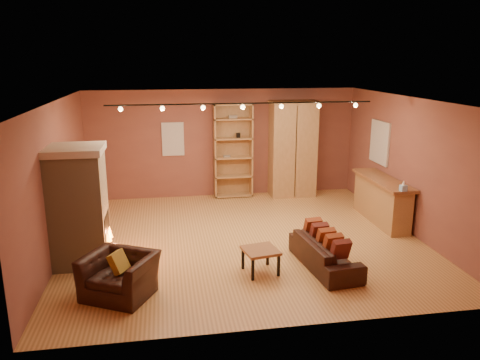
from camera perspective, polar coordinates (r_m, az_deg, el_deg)
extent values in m
plane|color=#AE773D|center=(9.57, 0.52, -7.22)|extent=(7.00, 7.00, 0.00)
plane|color=brown|center=(8.92, 0.56, 9.71)|extent=(7.00, 7.00, 0.00)
cube|color=brown|center=(12.29, -2.07, 4.49)|extent=(7.00, 0.02, 2.80)
cube|color=brown|center=(9.23, -21.40, 0.04)|extent=(0.02, 6.50, 2.80)
cube|color=brown|center=(10.32, 20.06, 1.64)|extent=(0.02, 6.50, 2.80)
cube|color=tan|center=(8.68, -19.03, -3.38)|extent=(0.90, 0.90, 2.00)
cube|color=beige|center=(8.43, -19.63, 3.49)|extent=(0.98, 0.98, 0.12)
cube|color=black|center=(8.75, -16.16, -5.79)|extent=(0.10, 0.65, 0.55)
cone|color=orange|center=(8.78, -15.71, -6.51)|extent=(0.10, 0.10, 0.22)
cube|color=silver|center=(12.15, -8.18, 4.96)|extent=(0.56, 0.04, 0.86)
cube|color=tan|center=(12.34, -0.97, 3.71)|extent=(1.00, 0.04, 2.45)
cube|color=tan|center=(12.11, -3.11, 3.48)|extent=(0.04, 0.39, 2.45)
cube|color=tan|center=(12.24, 1.38, 3.63)|extent=(0.04, 0.39, 2.45)
cube|color=gray|center=(12.17, -1.63, 2.91)|extent=(0.18, 0.12, 0.05)
cube|color=black|center=(12.11, -0.23, 5.49)|extent=(0.10, 0.10, 0.12)
cube|color=tan|center=(12.45, -0.83, -1.80)|extent=(1.00, 0.39, 0.04)
cube|color=tan|center=(12.31, -0.84, 0.50)|extent=(1.00, 0.39, 0.03)
cube|color=tan|center=(12.20, -0.85, 2.79)|extent=(1.00, 0.39, 0.04)
cube|color=tan|center=(12.11, -0.85, 5.11)|extent=(1.00, 0.39, 0.04)
cube|color=tan|center=(12.03, -0.86, 7.46)|extent=(1.00, 0.39, 0.04)
cube|color=tan|center=(11.99, -0.87, 9.21)|extent=(1.00, 0.39, 0.04)
cube|color=tan|center=(12.37, 6.43, 3.66)|extent=(1.17, 0.64, 2.45)
cube|color=#935B35|center=(12.07, 6.83, 3.37)|extent=(0.02, 0.01, 2.35)
cube|color=tan|center=(12.19, 6.60, 9.46)|extent=(1.23, 0.70, 0.06)
cube|color=#AF8250|center=(10.89, 16.85, -2.54)|extent=(0.44, 1.95, 0.93)
cube|color=#935B35|center=(10.76, 17.04, -0.01)|extent=(0.56, 2.07, 0.06)
cube|color=#94C2ED|center=(9.88, 19.28, -0.94)|extent=(0.13, 0.13, 0.12)
cone|color=white|center=(9.85, 19.34, -0.33)|extent=(0.08, 0.08, 0.10)
cube|color=silver|center=(11.48, 16.67, 4.42)|extent=(0.05, 0.90, 1.00)
imported|color=black|center=(8.39, 10.33, -8.26)|extent=(0.69, 1.77, 0.67)
cube|color=maroon|center=(7.85, 12.16, -8.26)|extent=(0.32, 0.26, 0.36)
cube|color=brown|center=(8.08, 11.25, -7.55)|extent=(0.32, 0.26, 0.36)
cube|color=brown|center=(8.30, 10.39, -6.87)|extent=(0.32, 0.26, 0.36)
cube|color=maroon|center=(8.53, 9.59, -6.23)|extent=(0.32, 0.26, 0.36)
cube|color=brown|center=(8.77, 8.82, -5.63)|extent=(0.32, 0.26, 0.36)
imported|color=black|center=(7.51, -14.53, -10.42)|extent=(1.21, 1.06, 0.89)
cube|color=#B0882D|center=(7.47, -14.59, -9.65)|extent=(0.35, 0.38, 0.34)
cube|color=#935B35|center=(8.03, 2.52, -8.58)|extent=(0.65, 0.65, 0.05)
cube|color=black|center=(7.87, 1.17, -10.79)|extent=(0.05, 0.05, 0.37)
cube|color=black|center=(7.96, 4.52, -10.53)|extent=(0.05, 0.05, 0.37)
cube|color=black|center=(8.29, 0.57, -9.42)|extent=(0.05, 0.05, 0.37)
cube|color=black|center=(8.38, 3.76, -9.19)|extent=(0.05, 0.05, 0.37)
cylinder|color=black|center=(9.12, 0.34, 9.32)|extent=(5.20, 0.03, 0.03)
sphere|color=#FFD88C|center=(9.03, -14.36, 8.37)|extent=(0.09, 0.09, 0.09)
sphere|color=#FFD88C|center=(9.00, -9.44, 8.61)|extent=(0.09, 0.09, 0.09)
sphere|color=#FFD88C|center=(9.03, -4.52, 8.78)|extent=(0.09, 0.09, 0.09)
sphere|color=#FFD88C|center=(9.13, 0.34, 8.88)|extent=(0.09, 0.09, 0.09)
sphere|color=#FFD88C|center=(9.29, 5.06, 8.93)|extent=(0.09, 0.09, 0.09)
sphere|color=#FFD88C|center=(9.51, 9.60, 8.91)|extent=(0.09, 0.09, 0.09)
sphere|color=#FFD88C|center=(9.78, 13.91, 8.85)|extent=(0.09, 0.09, 0.09)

